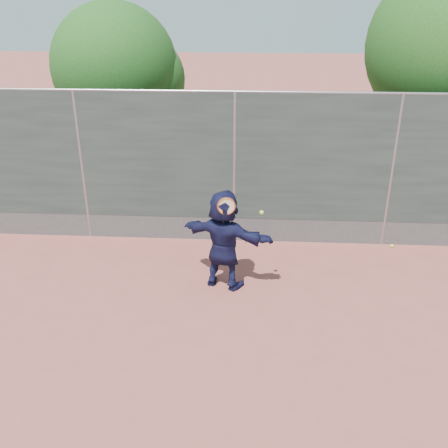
{
  "coord_description": "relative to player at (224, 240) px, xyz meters",
  "views": [
    {
      "loc": [
        0.37,
        -5.69,
        4.6
      ],
      "look_at": [
        -0.09,
        1.74,
        1.16
      ],
      "focal_mm": 40.0,
      "sensor_mm": 36.0,
      "label": 1
    }
  ],
  "objects": [
    {
      "name": "player",
      "position": [
        0.0,
        0.0,
        0.0
      ],
      "size": [
        1.7,
        1.06,
        1.75
      ],
      "primitive_type": "imported",
      "rotation": [
        0.0,
        0.0,
        2.78
      ],
      "color": "#16183E",
      "rests_on": "ground"
    },
    {
      "name": "ball_ground",
      "position": [
        3.26,
        1.61,
        -0.84
      ],
      "size": [
        0.07,
        0.07,
        0.07
      ],
      "primitive_type": "sphere",
      "color": "#D3F235",
      "rests_on": "ground"
    },
    {
      "name": "ground",
      "position": [
        0.09,
        -1.74,
        -0.87
      ],
      "size": [
        80.0,
        80.0,
        0.0
      ],
      "primitive_type": "plane",
      "color": "#9E4C42",
      "rests_on": "ground"
    },
    {
      "name": "fence",
      "position": [
        0.09,
        1.76,
        0.71
      ],
      "size": [
        20.0,
        0.06,
        3.03
      ],
      "color": "#38423D",
      "rests_on": "ground"
    },
    {
      "name": "weed_clump",
      "position": [
        0.38,
        1.64,
        -0.74
      ],
      "size": [
        0.68,
        0.07,
        0.3
      ],
      "color": "#387226",
      "rests_on": "ground"
    },
    {
      "name": "tree_left",
      "position": [
        -2.76,
        4.81,
        2.07
      ],
      "size": [
        3.15,
        3.0,
        4.53
      ],
      "color": "#382314",
      "rests_on": "ground"
    },
    {
      "name": "swing_action",
      "position": [
        0.1,
        -0.19,
        0.66
      ],
      "size": [
        0.74,
        0.14,
        0.51
      ],
      "color": "#C15212",
      "rests_on": "ground"
    }
  ]
}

